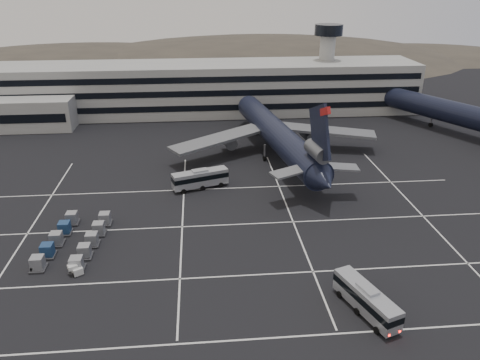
{
  "coord_description": "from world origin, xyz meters",
  "views": [
    {
      "loc": [
        -2.69,
        -61.9,
        37.06
      ],
      "look_at": [
        3.86,
        10.38,
        5.0
      ],
      "focal_mm": 35.0,
      "sensor_mm": 36.0,
      "label": 1
    }
  ],
  "objects_px": {
    "uld_cluster": "(74,239)",
    "trijet_main": "(277,134)",
    "bus_far": "(200,178)",
    "bus_near": "(366,299)"
  },
  "relations": [
    {
      "from": "uld_cluster",
      "to": "trijet_main",
      "type": "bearing_deg",
      "value": 42.95
    },
    {
      "from": "bus_far",
      "to": "uld_cluster",
      "type": "distance_m",
      "value": 26.6
    },
    {
      "from": "trijet_main",
      "to": "uld_cluster",
      "type": "height_order",
      "value": "trijet_main"
    },
    {
      "from": "bus_far",
      "to": "uld_cluster",
      "type": "bearing_deg",
      "value": 115.93
    },
    {
      "from": "trijet_main",
      "to": "bus_near",
      "type": "height_order",
      "value": "trijet_main"
    },
    {
      "from": "trijet_main",
      "to": "bus_near",
      "type": "bearing_deg",
      "value": -96.08
    },
    {
      "from": "bus_near",
      "to": "bus_far",
      "type": "xyz_separation_m",
      "value": [
        -19.11,
        37.3,
        0.08
      ]
    },
    {
      "from": "trijet_main",
      "to": "uld_cluster",
      "type": "relative_size",
      "value": 3.6
    },
    {
      "from": "bus_far",
      "to": "uld_cluster",
      "type": "xyz_separation_m",
      "value": [
        -18.97,
        -18.62,
        -1.07
      ]
    },
    {
      "from": "uld_cluster",
      "to": "bus_far",
      "type": "bearing_deg",
      "value": 44.47
    }
  ]
}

